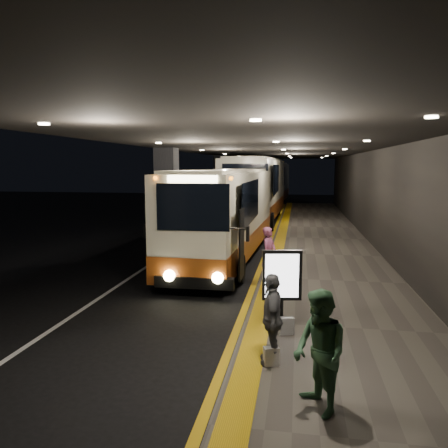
% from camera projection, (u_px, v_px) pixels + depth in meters
% --- Properties ---
extents(ground, '(90.00, 90.00, 0.00)m').
position_uv_depth(ground, '(177.00, 286.00, 13.54)').
color(ground, black).
extents(lane_line_white, '(0.12, 50.00, 0.01)m').
position_uv_depth(lane_line_white, '(168.00, 253.00, 18.73)').
color(lane_line_white, silver).
rests_on(lane_line_white, ground).
extents(kerb_stripe_yellow, '(0.18, 50.00, 0.01)m').
position_uv_depth(kerb_stripe_yellow, '(265.00, 256.00, 18.03)').
color(kerb_stripe_yellow, gold).
rests_on(kerb_stripe_yellow, ground).
extents(sidewalk, '(4.50, 50.00, 0.15)m').
position_uv_depth(sidewalk, '(324.00, 256.00, 17.63)').
color(sidewalk, '#514C44').
rests_on(sidewalk, ground).
extents(tactile_strip, '(0.50, 50.00, 0.01)m').
position_uv_depth(tactile_strip, '(277.00, 253.00, 17.93)').
color(tactile_strip, gold).
rests_on(tactile_strip, sidewalk).
extents(terminal_wall, '(0.10, 50.00, 6.00)m').
position_uv_depth(terminal_wall, '(386.00, 184.00, 16.86)').
color(terminal_wall, black).
rests_on(terminal_wall, ground).
extents(support_columns, '(0.80, 24.80, 4.40)m').
position_uv_depth(support_columns, '(167.00, 204.00, 17.41)').
color(support_columns, black).
rests_on(support_columns, ground).
extents(canopy, '(9.00, 50.00, 0.40)m').
position_uv_depth(canopy, '(270.00, 143.00, 17.40)').
color(canopy, black).
rests_on(canopy, support_columns).
extents(coach_main, '(2.75, 11.18, 3.46)m').
position_uv_depth(coach_main, '(226.00, 218.00, 17.16)').
color(coach_main, '#EAE3C4').
rests_on(coach_main, ground).
extents(coach_second, '(3.14, 13.08, 4.09)m').
position_uv_depth(coach_second, '(257.00, 192.00, 28.86)').
color(coach_second, '#EAE3C4').
rests_on(coach_second, ground).
extents(coach_third, '(3.14, 12.48, 3.89)m').
position_uv_depth(coach_third, '(271.00, 185.00, 41.71)').
color(coach_third, '#EAE3C4').
rests_on(coach_third, ground).
extents(passenger_boarding, '(0.62, 0.73, 1.69)m').
position_uv_depth(passenger_boarding, '(269.00, 254.00, 13.49)').
color(passenger_boarding, '#A24C76').
rests_on(passenger_boarding, sidewalk).
extents(passenger_waiting_green, '(0.89, 1.03, 1.80)m').
position_uv_depth(passenger_waiting_green, '(320.00, 352.00, 6.24)').
color(passenger_waiting_green, '#376442').
rests_on(passenger_waiting_green, sidewalk).
extents(passenger_waiting_grey, '(0.57, 1.01, 1.65)m').
position_uv_depth(passenger_waiting_grey, '(272.00, 319.00, 7.82)').
color(passenger_waiting_grey, '#4E4F53').
rests_on(passenger_waiting_grey, sidewalk).
extents(bag_polka, '(0.33, 0.22, 0.37)m').
position_uv_depth(bag_polka, '(287.00, 326.00, 9.22)').
color(bag_polka, black).
rests_on(bag_polka, sidewalk).
extents(bag_plain, '(0.31, 0.24, 0.34)m').
position_uv_depth(bag_plain, '(271.00, 356.00, 7.79)').
color(bag_plain, beige).
rests_on(bag_plain, sidewalk).
extents(info_sign, '(0.84, 0.26, 1.78)m').
position_uv_depth(info_sign, '(282.00, 277.00, 9.29)').
color(info_sign, black).
rests_on(info_sign, sidewalk).
extents(stanchion_post, '(0.05, 0.05, 1.16)m').
position_uv_depth(stanchion_post, '(272.00, 271.00, 12.37)').
color(stanchion_post, black).
rests_on(stanchion_post, sidewalk).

